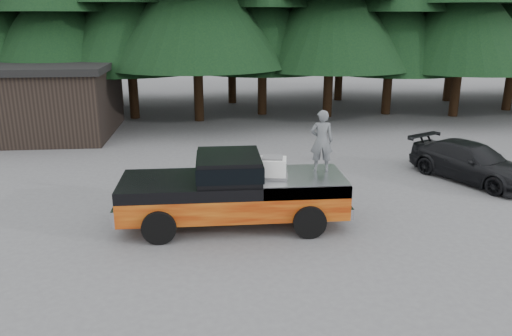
{
  "coord_description": "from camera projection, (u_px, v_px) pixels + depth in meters",
  "views": [
    {
      "loc": [
        -0.39,
        -11.73,
        5.33
      ],
      "look_at": [
        0.68,
        0.0,
        1.73
      ],
      "focal_mm": 35.0,
      "sensor_mm": 36.0,
      "label": 1
    }
  ],
  "objects": [
    {
      "name": "truck_cab",
      "position": [
        229.0,
        166.0,
        12.84
      ],
      "size": [
        1.66,
        1.9,
        0.59
      ],
      "primitive_type": "cube",
      "color": "black",
      "rests_on": "pickup_truck"
    },
    {
      "name": "air_compressor",
      "position": [
        272.0,
        168.0,
        12.85
      ],
      "size": [
        0.79,
        0.69,
        0.48
      ],
      "primitive_type": "cube",
      "rotation": [
        0.0,
        0.0,
        -0.18
      ],
      "color": "silver",
      "rests_on": "pickup_truck"
    },
    {
      "name": "utility_building",
      "position": [
        23.0,
        99.0,
        22.91
      ],
      "size": [
        8.4,
        6.4,
        3.3
      ],
      "color": "black",
      "rests_on": "ground"
    },
    {
      "name": "ground",
      "position": [
        229.0,
        233.0,
        12.76
      ],
      "size": [
        120.0,
        120.0,
        0.0
      ],
      "primitive_type": "plane",
      "color": "#4E4E51",
      "rests_on": "ground"
    },
    {
      "name": "pickup_truck",
      "position": [
        233.0,
        201.0,
        13.13
      ],
      "size": [
        6.0,
        2.04,
        1.33
      ],
      "primitive_type": null,
      "color": "#C26917",
      "rests_on": "ground"
    },
    {
      "name": "parked_car",
      "position": [
        472.0,
        162.0,
        16.72
      ],
      "size": [
        3.57,
        4.65,
        1.26
      ],
      "primitive_type": "imported",
      "rotation": [
        0.0,
        0.0,
        0.49
      ],
      "color": "black",
      "rests_on": "ground"
    },
    {
      "name": "man_on_bed",
      "position": [
        322.0,
        141.0,
        13.2
      ],
      "size": [
        0.65,
        0.47,
        1.66
      ],
      "primitive_type": "imported",
      "rotation": [
        0.0,
        0.0,
        3.01
      ],
      "color": "#515457",
      "rests_on": "pickup_truck"
    }
  ]
}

